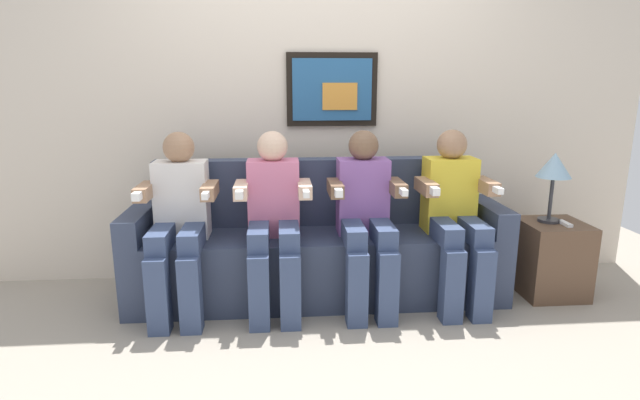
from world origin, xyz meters
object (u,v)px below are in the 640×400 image
at_px(person_rightmost, 454,212).
at_px(spare_remote_on_table, 565,223).
at_px(person_right_center, 365,214).
at_px(person_leftmost, 179,217).
at_px(couch, 318,251).
at_px(table_lamp, 554,168).
at_px(person_left_center, 274,215).
at_px(side_table_right, 551,258).

relative_size(person_rightmost, spare_remote_on_table, 8.54).
bearing_deg(person_right_center, person_leftmost, 180.00).
height_order(couch, table_lamp, table_lamp).
height_order(person_left_center, person_right_center, same).
bearing_deg(side_table_right, couch, 176.06).
bearing_deg(person_leftmost, table_lamp, 2.10).
distance_m(table_lamp, spare_remote_on_table, 0.36).
bearing_deg(table_lamp, person_leftmost, -177.90).
xyz_separation_m(couch, person_left_center, (-0.28, -0.17, 0.29)).
xyz_separation_m(couch, person_rightmost, (0.85, -0.17, 0.29)).
xyz_separation_m(person_left_center, table_lamp, (1.81, 0.09, 0.25)).
relative_size(person_left_center, person_rightmost, 1.00).
distance_m(person_rightmost, side_table_right, 0.79).
xyz_separation_m(person_rightmost, table_lamp, (0.68, 0.09, 0.25)).
bearing_deg(person_right_center, side_table_right, 2.76).
relative_size(person_leftmost, spare_remote_on_table, 8.54).
relative_size(person_rightmost, table_lamp, 2.41).
bearing_deg(person_left_center, table_lamp, 2.76).
xyz_separation_m(table_lamp, spare_remote_on_table, (0.07, -0.08, -0.35)).
relative_size(person_leftmost, table_lamp, 2.41).
bearing_deg(person_rightmost, person_leftmost, 180.00).
bearing_deg(person_leftmost, couch, 11.20).
height_order(person_left_center, person_rightmost, same).
bearing_deg(side_table_right, person_leftmost, -178.54).
distance_m(side_table_right, table_lamp, 0.61).
relative_size(person_left_center, person_right_center, 1.00).
xyz_separation_m(couch, person_right_center, (0.28, -0.17, 0.29)).
relative_size(side_table_right, table_lamp, 1.09).
xyz_separation_m(person_leftmost, table_lamp, (2.38, 0.09, 0.25)).
xyz_separation_m(person_rightmost, spare_remote_on_table, (0.74, 0.00, -0.10)).
relative_size(person_left_center, side_table_right, 2.22).
distance_m(couch, table_lamp, 1.63).
relative_size(person_rightmost, side_table_right, 2.22).
bearing_deg(person_left_center, person_leftmost, 180.00).
xyz_separation_m(person_right_center, spare_remote_on_table, (1.31, 0.00, -0.10)).
height_order(side_table_right, table_lamp, table_lamp).
bearing_deg(person_left_center, spare_remote_on_table, 0.09).
distance_m(person_leftmost, person_rightmost, 1.71).
height_order(side_table_right, spare_remote_on_table, spare_remote_on_table).
bearing_deg(couch, person_rightmost, -11.20).
bearing_deg(person_rightmost, table_lamp, 7.35).
bearing_deg(couch, spare_remote_on_table, -5.94).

